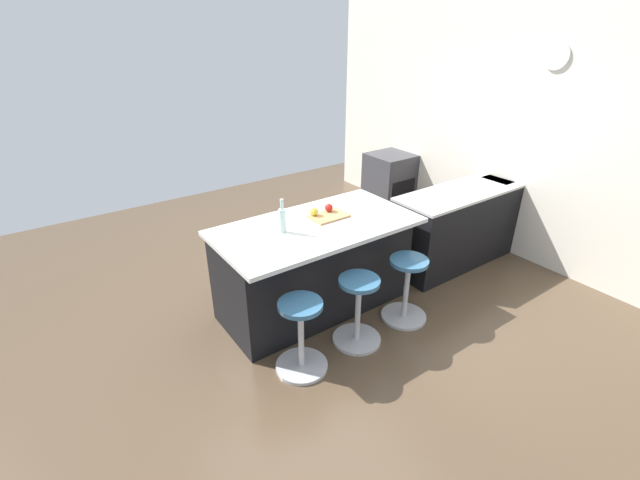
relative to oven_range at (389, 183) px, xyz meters
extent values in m
plane|color=brown|center=(2.44, 1.54, -0.43)|extent=(7.77, 7.77, 0.00)
cube|color=silver|center=(-0.35, 1.54, 1.06)|extent=(0.12, 5.97, 2.99)
cylinder|color=white|center=(-0.28, 1.97, 1.87)|extent=(0.03, 0.28, 0.28)
cube|color=black|center=(0.00, 1.64, 0.00)|extent=(2.58, 0.60, 0.87)
cube|color=silver|center=(0.00, 1.64, 0.45)|extent=(2.58, 0.60, 0.03)
cube|color=#38383D|center=(-0.32, 1.64, 0.40)|extent=(0.44, 0.36, 0.12)
cylinder|color=#B7B7BC|center=(-0.32, 1.49, 0.60)|extent=(0.02, 0.02, 0.28)
cube|color=#38383D|center=(0.00, 0.00, 0.00)|extent=(0.60, 0.60, 0.87)
cube|color=black|center=(0.00, 0.30, -0.04)|extent=(0.44, 0.01, 0.32)
cube|color=black|center=(2.38, 1.45, 0.01)|extent=(1.84, 0.80, 0.89)
cube|color=silver|center=(2.38, 1.50, 0.48)|extent=(1.90, 1.00, 0.04)
cylinder|color=#B7B7BC|center=(1.78, 2.13, -0.42)|extent=(0.44, 0.44, 0.03)
cylinder|color=#B7B7BC|center=(1.78, 2.13, -0.12)|extent=(0.05, 0.05, 0.59)
cylinder|color=#336084|center=(1.78, 2.13, 0.20)|extent=(0.36, 0.36, 0.04)
cylinder|color=#B7B7BC|center=(2.38, 2.13, -0.42)|extent=(0.44, 0.44, 0.03)
cylinder|color=#B7B7BC|center=(2.38, 2.13, -0.12)|extent=(0.05, 0.05, 0.59)
cylinder|color=#336084|center=(2.38, 2.13, 0.20)|extent=(0.36, 0.36, 0.04)
cylinder|color=#B7B7BC|center=(2.97, 2.13, -0.42)|extent=(0.44, 0.44, 0.03)
cylinder|color=#B7B7BC|center=(2.97, 2.13, -0.12)|extent=(0.05, 0.05, 0.59)
cylinder|color=#336084|center=(2.97, 2.13, 0.20)|extent=(0.36, 0.36, 0.04)
cube|color=tan|center=(2.18, 1.42, 0.51)|extent=(0.36, 0.24, 0.02)
sphere|color=gold|center=(2.30, 1.35, 0.56)|extent=(0.08, 0.08, 0.08)
sphere|color=red|center=(2.13, 1.35, 0.56)|extent=(0.08, 0.08, 0.08)
cylinder|color=silver|center=(2.71, 1.45, 0.61)|extent=(0.06, 0.06, 0.22)
cylinder|color=silver|center=(2.71, 1.45, 0.76)|extent=(0.03, 0.03, 0.08)
cylinder|color=#B7B7BC|center=(2.71, 1.45, 0.80)|extent=(0.03, 0.03, 0.02)
camera|label=1|loc=(4.48, 4.52, 2.19)|focal=24.58mm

